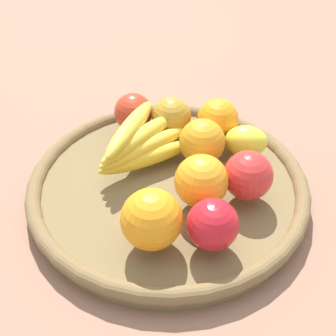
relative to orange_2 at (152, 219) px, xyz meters
name	(u,v)px	position (x,y,z in m)	size (l,w,h in m)	color
ground_plane	(168,196)	(-0.07, -0.10, -0.08)	(2.40, 2.40, 0.00)	#946953
basket	(168,187)	(-0.07, -0.10, -0.06)	(0.43, 0.43, 0.04)	olive
orange_2	(152,219)	(0.00, 0.00, 0.00)	(0.08, 0.08, 0.08)	orange
orange_3	(202,142)	(-0.13, -0.12, 0.00)	(0.07, 0.07, 0.07)	orange
banana_bunch	(140,143)	(-0.05, -0.16, -0.01)	(0.16, 0.13, 0.07)	yellow
apple_1	(248,175)	(-0.16, -0.03, 0.00)	(0.07, 0.07, 0.07)	red
apple_3	(171,117)	(-0.12, -0.21, -0.01)	(0.07, 0.07, 0.07)	#B58729
lemon_0	(246,141)	(-0.21, -0.11, -0.02)	(0.07, 0.05, 0.05)	yellow
apple_0	(134,112)	(-0.07, -0.25, -0.01)	(0.06, 0.06, 0.06)	red
apple_2	(212,225)	(-0.07, 0.03, -0.01)	(0.07, 0.07, 0.07)	red
orange_1	(201,181)	(-0.09, -0.04, 0.00)	(0.08, 0.08, 0.08)	orange
orange_0	(218,120)	(-0.19, -0.17, -0.01)	(0.07, 0.07, 0.07)	orange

